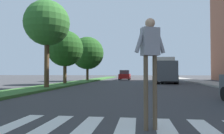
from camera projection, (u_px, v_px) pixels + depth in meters
name	position (u px, v px, depth m)	size (l,w,h in m)	color
ground_plane	(140.00, 82.00, 26.85)	(140.00, 140.00, 0.00)	#38383A
crosswalk	(146.00, 129.00, 4.62)	(6.75, 2.20, 0.01)	silver
median_strip	(79.00, 82.00, 25.84)	(2.48, 64.00, 0.15)	#386B2D
tree_mid	(47.00, 23.00, 15.83)	(3.48, 3.48, 6.69)	#4C3823
tree_far	(65.00, 49.00, 21.89)	(3.84, 3.84, 5.61)	#4C3823
tree_distant	(87.00, 53.00, 30.35)	(4.80, 4.80, 6.39)	#4C3823
sidewalk_right	(208.00, 83.00, 23.86)	(3.00, 64.00, 0.15)	#9E9991
pedestrian_performer	(150.00, 55.00, 4.59)	(0.72, 0.37, 2.49)	brown
sedan_midblock	(169.00, 77.00, 24.21)	(2.22, 4.57, 1.68)	black
sedan_distant	(125.00, 75.00, 35.98)	(1.93, 4.20, 1.69)	maroon
truck_box_delivery	(164.00, 70.00, 25.06)	(2.40, 6.20, 3.10)	#474C51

